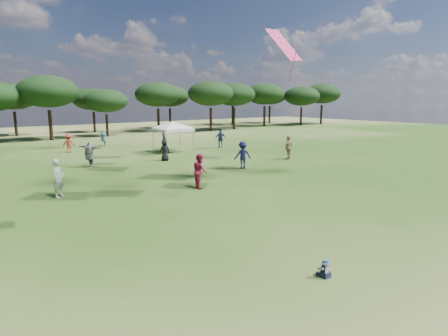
{
  "coord_description": "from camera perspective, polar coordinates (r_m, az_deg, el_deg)",
  "views": [
    {
      "loc": [
        -7.42,
        -3.68,
        4.83
      ],
      "look_at": [
        -0.02,
        6.0,
        2.58
      ],
      "focal_mm": 30.0,
      "sensor_mm": 36.0,
      "label": 1
    }
  ],
  "objects": [
    {
      "name": "ground",
      "position": [
        9.58,
        24.09,
        -20.77
      ],
      "size": [
        140.0,
        140.0,
        0.0
      ],
      "primitive_type": "plane",
      "color": "#315018",
      "rests_on": "ground"
    },
    {
      "name": "tree_line",
      "position": [
        52.02,
        -26.97,
        10.02
      ],
      "size": [
        108.78,
        17.63,
        7.77
      ],
      "color": "black",
      "rests_on": "ground"
    },
    {
      "name": "festival_crowd",
      "position": [
        28.55,
        -18.4,
        2.02
      ],
      "size": [
        29.28,
        22.99,
        1.92
      ],
      "color": "olive",
      "rests_on": "ground"
    },
    {
      "name": "toddler",
      "position": [
        10.99,
        15.18,
        -14.68
      ],
      "size": [
        0.35,
        0.39,
        0.51
      ],
      "rotation": [
        0.0,
        0.0,
        -0.12
      ],
      "color": "#161C31",
      "rests_on": "ground"
    },
    {
      "name": "tent_right",
      "position": [
        34.46,
        -7.82,
        6.82
      ],
      "size": [
        5.92,
        5.92,
        3.12
      ],
      "rotation": [
        0.0,
        0.0,
        -0.05
      ],
      "color": "gray",
      "rests_on": "ground"
    }
  ]
}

